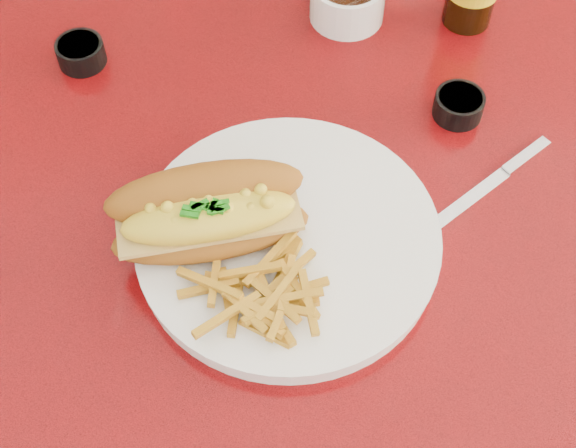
{
  "coord_description": "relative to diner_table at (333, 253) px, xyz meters",
  "views": [
    {
      "loc": [
        -0.13,
        -0.51,
        1.45
      ],
      "look_at": [
        -0.07,
        -0.08,
        0.81
      ],
      "focal_mm": 50.0,
      "sensor_mm": 36.0,
      "label": 1
    }
  ],
  "objects": [
    {
      "name": "knife",
      "position": [
        0.17,
        -0.03,
        0.16
      ],
      "size": [
        0.16,
        0.11,
        0.01
      ],
      "rotation": [
        0.0,
        0.0,
        0.56
      ],
      "color": "silver",
      "rests_on": "diner_table"
    },
    {
      "name": "booth_bench_far",
      "position": [
        0.0,
        0.81,
        -0.32
      ],
      "size": [
        1.2,
        0.51,
        0.9
      ],
      "color": "#9F130A",
      "rests_on": "ground"
    },
    {
      "name": "diner_table",
      "position": [
        0.0,
        0.0,
        0.0
      ],
      "size": [
        1.23,
        0.83,
        0.77
      ],
      "color": "red",
      "rests_on": "ground"
    },
    {
      "name": "ground",
      "position": [
        0.0,
        0.0,
        -0.61
      ],
      "size": [
        8.0,
        8.0,
        0.0
      ],
      "primitive_type": "plane",
      "color": "silver",
      "rests_on": "ground"
    },
    {
      "name": "mac_hoagie",
      "position": [
        -0.14,
        -0.07,
        0.22
      ],
      "size": [
        0.2,
        0.1,
        0.08
      ],
      "rotation": [
        0.0,
        0.0,
        0.06
      ],
      "color": "#9B5A19",
      "rests_on": "dinner_plate"
    },
    {
      "name": "fork",
      "position": [
        0.01,
        -0.08,
        0.18
      ],
      "size": [
        0.02,
        0.13,
        0.0
      ],
      "rotation": [
        0.0,
        0.0,
        1.55
      ],
      "color": "silver",
      "rests_on": "dinner_plate"
    },
    {
      "name": "sauce_cup_left",
      "position": [
        -0.27,
        0.21,
        0.18
      ],
      "size": [
        0.06,
        0.06,
        0.03
      ],
      "rotation": [
        0.0,
        0.0,
        -0.17
      ],
      "color": "black",
      "rests_on": "diner_table"
    },
    {
      "name": "dinner_plate",
      "position": [
        -0.07,
        -0.08,
        0.17
      ],
      "size": [
        0.33,
        0.33,
        0.02
      ],
      "rotation": [
        0.0,
        0.0,
        -0.12
      ],
      "color": "white",
      "rests_on": "diner_table"
    },
    {
      "name": "fries_pile",
      "position": [
        -0.1,
        -0.15,
        0.2
      ],
      "size": [
        0.13,
        0.12,
        0.03
      ],
      "primitive_type": null,
      "rotation": [
        0.0,
        0.0,
        0.38
      ],
      "color": "gold",
      "rests_on": "dinner_plate"
    },
    {
      "name": "sauce_cup_right",
      "position": [
        0.14,
        0.06,
        0.18
      ],
      "size": [
        0.06,
        0.06,
        0.03
      ],
      "rotation": [
        0.0,
        0.0,
        0.19
      ],
      "color": "black",
      "rests_on": "diner_table"
    }
  ]
}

